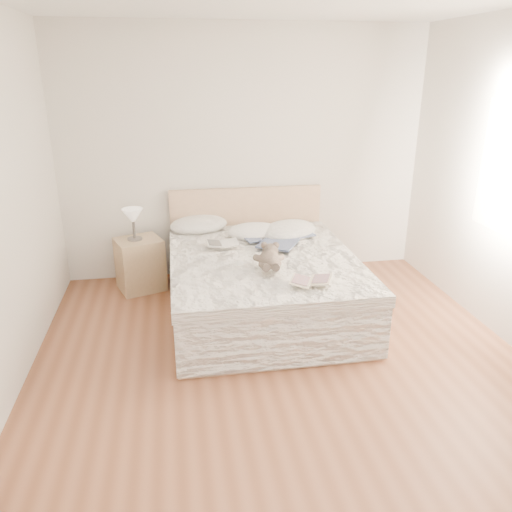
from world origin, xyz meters
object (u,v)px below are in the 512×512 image
Objects in this scene: nightstand at (140,264)px; photo_book at (223,244)px; teddy_bear at (269,266)px; bed at (261,281)px; childrens_book at (311,281)px; table_lamp at (133,218)px.

photo_book reaches higher than nightstand.
photo_book is at bearing 122.02° from teddy_bear.
bed is 6.34× the size of childrens_book.
nightstand is at bearing 149.33° from bed.
nightstand is 1.03m from photo_book.
nightstand is 1.68× the size of table_lamp.
table_lamp is 0.99× the size of childrens_book.
bed is at bearing 132.38° from childrens_book.
nightstand is 1.71m from teddy_bear.
table_lamp reaches higher than nightstand.
photo_book is 0.96× the size of teddy_bear.
teddy_bear reaches higher than nightstand.
photo_book is (-0.35, 0.22, 0.32)m from bed.
teddy_bear is at bearing 154.70° from childrens_book.
table_lamp is at bearing 158.90° from childrens_book.
table_lamp is at bearing -175.76° from nightstand.
bed is 6.42× the size of table_lamp.
nightstand is at bearing 158.24° from childrens_book.
childrens_book is at bearing -72.06° from bed.
bed is 6.62× the size of photo_book.
childrens_book is (0.26, -0.81, 0.32)m from bed.
teddy_bear is at bearing -44.47° from table_lamp.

